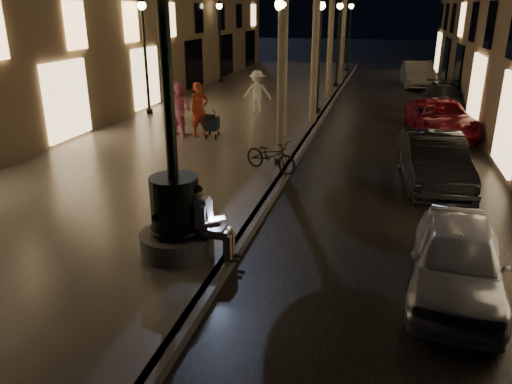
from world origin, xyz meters
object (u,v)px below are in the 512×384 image
(seated_man_laptop, at_px, (207,219))
(stroller, at_px, (212,124))
(car_third, at_px, (441,118))
(pedestrian_red, at_px, (199,109))
(bicycle, at_px, (271,155))
(pedestrian_pink, at_px, (180,109))
(lamp_curb_c, at_px, (339,33))
(pedestrian_white, at_px, (257,92))
(lamp_left_c, at_px, (220,31))
(lamp_curb_b, at_px, (320,41))
(fountain_lamppost, at_px, (175,202))
(lamp_left_b, at_px, (144,42))
(lamp_curb_a, at_px, (281,59))
(car_front, at_px, (457,259))
(car_fifth, at_px, (417,74))
(car_rear, at_px, (443,97))
(car_second, at_px, (433,161))
(lamp_curb_d, at_px, (350,27))

(seated_man_laptop, distance_m, stroller, 9.05)
(stroller, height_order, car_third, car_third)
(car_third, bearing_deg, pedestrian_red, -165.38)
(car_third, distance_m, pedestrian_red, 9.05)
(bicycle, bearing_deg, pedestrian_pink, 75.69)
(stroller, xyz_separation_m, pedestrian_red, (-0.52, 0.17, 0.46))
(lamp_curb_c, bearing_deg, pedestrian_white, -106.07)
(lamp_left_c, bearing_deg, lamp_curb_b, -48.41)
(fountain_lamppost, relative_size, lamp_curb_b, 1.08)
(lamp_left_b, bearing_deg, stroller, -39.74)
(seated_man_laptop, relative_size, lamp_curb_a, 0.29)
(fountain_lamppost, relative_size, car_front, 1.42)
(fountain_lamppost, bearing_deg, pedestrian_pink, 112.05)
(seated_man_laptop, relative_size, pedestrian_white, 0.75)
(seated_man_laptop, bearing_deg, car_fifth, 79.05)
(lamp_left_c, height_order, pedestrian_white, lamp_left_c)
(car_front, height_order, car_rear, car_front)
(lamp_left_b, xyz_separation_m, car_second, (11.40, -6.24, -2.53))
(fountain_lamppost, distance_m, pedestrian_red, 9.18)
(lamp_curb_c, distance_m, car_second, 16.99)
(lamp_curb_b, height_order, car_front, lamp_curb_b)
(lamp_curb_a, relative_size, lamp_left_b, 1.00)
(lamp_curb_b, xyz_separation_m, car_rear, (5.50, 3.00, -2.62))
(car_second, xyz_separation_m, pedestrian_red, (-7.80, 2.98, 0.46))
(pedestrian_white, bearing_deg, lamp_curb_a, 93.16)
(fountain_lamppost, distance_m, stroller, 8.89)
(stroller, bearing_deg, car_third, 14.80)
(pedestrian_red, xyz_separation_m, pedestrian_white, (0.98, 4.49, -0.03))
(lamp_left_b, distance_m, pedestrian_red, 5.28)
(pedestrian_pink, distance_m, pedestrian_white, 4.81)
(seated_man_laptop, xyz_separation_m, lamp_left_b, (-7.01, 12.00, 2.30))
(car_fifth, xyz_separation_m, bicycle, (-4.73, -19.07, -0.11))
(lamp_left_b, bearing_deg, car_third, -0.76)
(lamp_curb_a, distance_m, car_front, 7.72)
(car_second, bearing_deg, lamp_left_b, 146.05)
(lamp_curb_a, distance_m, lamp_curb_d, 24.00)
(car_front, distance_m, car_second, 5.62)
(car_rear, xyz_separation_m, pedestrian_red, (-9.00, -8.26, 0.55))
(pedestrian_white, bearing_deg, lamp_curb_c, -122.17)
(lamp_curb_a, distance_m, pedestrian_white, 7.94)
(fountain_lamppost, height_order, car_third, fountain_lamppost)
(car_second, relative_size, pedestrian_red, 2.23)
(car_third, relative_size, pedestrian_white, 2.56)
(stroller, xyz_separation_m, bicycle, (2.88, -3.24, -0.05))
(seated_man_laptop, relative_size, car_front, 0.38)
(lamp_left_b, bearing_deg, bicycle, -43.59)
(pedestrian_red, height_order, bicycle, pedestrian_red)
(lamp_curb_b, distance_m, stroller, 6.69)
(car_front, bearing_deg, car_fifth, 94.72)
(car_second, relative_size, car_third, 0.90)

